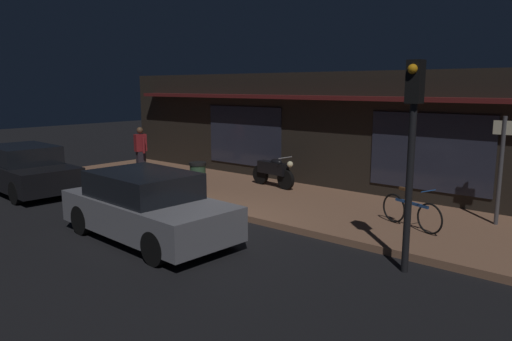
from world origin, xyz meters
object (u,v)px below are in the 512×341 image
object	(u,v)px
bicycle_parked	(411,212)
trash_bin	(198,178)
parked_car_near	(25,169)
parked_car_far	(147,206)
sign_post	(501,164)
traffic_light_pole	(412,129)
motorcycle	(274,171)
person_photographer	(141,150)

from	to	relation	value
bicycle_parked	trash_bin	bearing A→B (deg)	-172.49
bicycle_parked	parked_car_near	world-z (taller)	parked_car_near
parked_car_near	parked_car_far	distance (m)	6.50
trash_bin	bicycle_parked	bearing A→B (deg)	7.51
sign_post	traffic_light_pole	bearing A→B (deg)	-98.94
motorcycle	traffic_light_pole	size ratio (longest dim) A/B	0.47
sign_post	parked_car_far	distance (m)	7.69
motorcycle	person_photographer	xyz separation A→B (m)	(-4.59, -1.49, 0.38)
traffic_light_pole	bicycle_parked	bearing A→B (deg)	110.33
bicycle_parked	traffic_light_pole	xyz separation A→B (m)	(0.78, -2.10, 1.97)
bicycle_parked	parked_car_far	world-z (taller)	parked_car_far
trash_bin	parked_car_far	distance (m)	3.55
traffic_light_pole	parked_car_near	bearing A→B (deg)	-173.16
person_photographer	bicycle_parked	bearing A→B (deg)	0.20
motorcycle	sign_post	xyz separation A→B (m)	(6.27, 0.03, 0.86)
bicycle_parked	trash_bin	xyz separation A→B (m)	(-5.87, -0.77, 0.11)
person_photographer	motorcycle	bearing A→B (deg)	18.05
motorcycle	traffic_light_pole	world-z (taller)	traffic_light_pole
bicycle_parked	sign_post	bearing A→B (deg)	48.03
traffic_light_pole	sign_post	bearing A→B (deg)	81.06
trash_bin	parked_car_near	world-z (taller)	parked_car_near
traffic_light_pole	motorcycle	bearing A→B (deg)	147.98
sign_post	traffic_light_pole	xyz separation A→B (m)	(-0.57, -3.60, 0.97)
motorcycle	parked_car_near	distance (m)	7.53
motorcycle	parked_car_far	distance (m)	5.38
motorcycle	bicycle_parked	xyz separation A→B (m)	(4.92, -1.46, -0.14)
parked_car_near	parked_car_far	size ratio (longest dim) A/B	1.00
sign_post	trash_bin	bearing A→B (deg)	-162.54
motorcycle	sign_post	world-z (taller)	sign_post
bicycle_parked	sign_post	size ratio (longest dim) A/B	0.66
bicycle_parked	traffic_light_pole	bearing A→B (deg)	-69.67
bicycle_parked	person_photographer	bearing A→B (deg)	-179.80
person_photographer	sign_post	bearing A→B (deg)	8.01
sign_post	trash_bin	distance (m)	7.62
trash_bin	traffic_light_pole	bearing A→B (deg)	-11.30
trash_bin	parked_car_far	xyz separation A→B (m)	(1.75, -3.08, 0.08)
traffic_light_pole	parked_car_far	size ratio (longest dim) A/B	0.86
person_photographer	trash_bin	size ratio (longest dim) A/B	1.80
sign_post	parked_car_near	xyz separation A→B (m)	(-11.96, -4.96, -0.81)
trash_bin	traffic_light_pole	distance (m)	7.03
motorcycle	parked_car_near	size ratio (longest dim) A/B	0.41
person_photographer	traffic_light_pole	bearing A→B (deg)	-11.39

